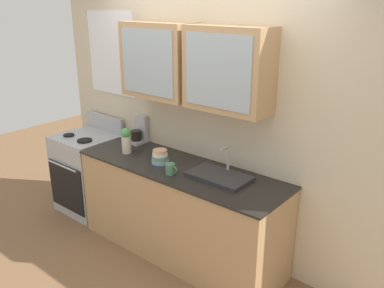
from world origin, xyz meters
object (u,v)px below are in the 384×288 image
(sink_faucet, at_px, (219,175))
(bowl_stack, at_px, (160,157))
(stove_range, at_px, (89,172))
(vase, at_px, (126,140))
(cup_near_sink, at_px, (170,169))
(coffee_maker, at_px, (139,132))

(sink_faucet, distance_m, bowl_stack, 0.64)
(stove_range, distance_m, vase, 0.96)
(cup_near_sink, bearing_deg, coffee_maker, 153.07)
(bowl_stack, bearing_deg, vase, -177.37)
(sink_faucet, relative_size, coffee_maker, 1.86)
(stove_range, relative_size, cup_near_sink, 8.94)
(vase, bearing_deg, coffee_maker, 114.72)
(stove_range, xyz_separation_m, sink_faucet, (1.84, 0.05, 0.47))
(cup_near_sink, relative_size, coffee_maker, 0.42)
(bowl_stack, relative_size, vase, 0.62)
(stove_range, height_order, vase, vase)
(vase, bearing_deg, sink_faucet, 5.51)
(bowl_stack, xyz_separation_m, vase, (-0.45, -0.02, 0.08))
(stove_range, relative_size, sink_faucet, 2.01)
(sink_faucet, distance_m, cup_near_sink, 0.43)
(cup_near_sink, bearing_deg, bowl_stack, 152.25)
(stove_range, bearing_deg, coffee_maker, 22.73)
(stove_range, xyz_separation_m, cup_near_sink, (1.46, -0.17, 0.50))
(stove_range, height_order, coffee_maker, coffee_maker)
(sink_faucet, bearing_deg, vase, -174.49)
(stove_range, bearing_deg, sink_faucet, 1.46)
(cup_near_sink, bearing_deg, stove_range, 173.36)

